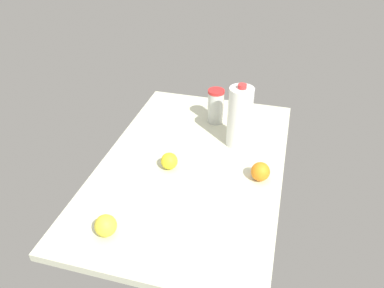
{
  "coord_description": "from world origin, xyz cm",
  "views": [
    {
      "loc": [
        -121.67,
        -33.03,
        100.39
      ],
      "look_at": [
        0.0,
        0.0,
        13.0
      ],
      "focal_mm": 35.0,
      "sensor_mm": 36.0,
      "label": 1
    }
  ],
  "objects_px": {
    "milk_jug": "(240,117)",
    "orange_beside_bowl": "(260,172)",
    "orange_far_back": "(242,105)",
    "tumbler_cup": "(216,106)",
    "lemon_near_front": "(106,226)",
    "lemon_loose": "(169,161)"
  },
  "relations": [
    {
      "from": "milk_jug",
      "to": "lemon_loose",
      "type": "distance_m",
      "value": 0.37
    },
    {
      "from": "tumbler_cup",
      "to": "orange_far_back",
      "type": "xyz_separation_m",
      "value": [
        0.13,
        -0.11,
        -0.05
      ]
    },
    {
      "from": "milk_jug",
      "to": "orange_beside_bowl",
      "type": "relative_size",
      "value": 3.88
    },
    {
      "from": "milk_jug",
      "to": "lemon_loose",
      "type": "xyz_separation_m",
      "value": [
        -0.25,
        0.25,
        -0.11
      ]
    },
    {
      "from": "tumbler_cup",
      "to": "lemon_loose",
      "type": "distance_m",
      "value": 0.43
    },
    {
      "from": "orange_far_back",
      "to": "lemon_loose",
      "type": "distance_m",
      "value": 0.59
    },
    {
      "from": "tumbler_cup",
      "to": "orange_beside_bowl",
      "type": "distance_m",
      "value": 0.47
    },
    {
      "from": "orange_far_back",
      "to": "orange_beside_bowl",
      "type": "distance_m",
      "value": 0.54
    },
    {
      "from": "milk_jug",
      "to": "orange_far_back",
      "type": "distance_m",
      "value": 0.31
    },
    {
      "from": "milk_jug",
      "to": "orange_far_back",
      "type": "xyz_separation_m",
      "value": [
        0.3,
        0.03,
        -0.1
      ]
    },
    {
      "from": "orange_far_back",
      "to": "lemon_near_front",
      "type": "height_order",
      "value": "orange_far_back"
    },
    {
      "from": "milk_jug",
      "to": "tumbler_cup",
      "type": "bearing_deg",
      "value": 40.59
    },
    {
      "from": "tumbler_cup",
      "to": "milk_jug",
      "type": "height_order",
      "value": "milk_jug"
    },
    {
      "from": "tumbler_cup",
      "to": "lemon_near_front",
      "type": "bearing_deg",
      "value": 166.28
    },
    {
      "from": "lemon_loose",
      "to": "orange_beside_bowl",
      "type": "distance_m",
      "value": 0.37
    },
    {
      "from": "lemon_loose",
      "to": "lemon_near_front",
      "type": "distance_m",
      "value": 0.41
    },
    {
      "from": "milk_jug",
      "to": "orange_beside_bowl",
      "type": "height_order",
      "value": "milk_jug"
    },
    {
      "from": "orange_beside_bowl",
      "to": "lemon_loose",
      "type": "bearing_deg",
      "value": 93.97
    },
    {
      "from": "tumbler_cup",
      "to": "orange_beside_bowl",
      "type": "height_order",
      "value": "tumbler_cup"
    },
    {
      "from": "milk_jug",
      "to": "orange_beside_bowl",
      "type": "distance_m",
      "value": 0.28
    },
    {
      "from": "lemon_loose",
      "to": "orange_beside_bowl",
      "type": "bearing_deg",
      "value": -86.03
    },
    {
      "from": "orange_far_back",
      "to": "milk_jug",
      "type": "bearing_deg",
      "value": -174.93
    }
  ]
}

